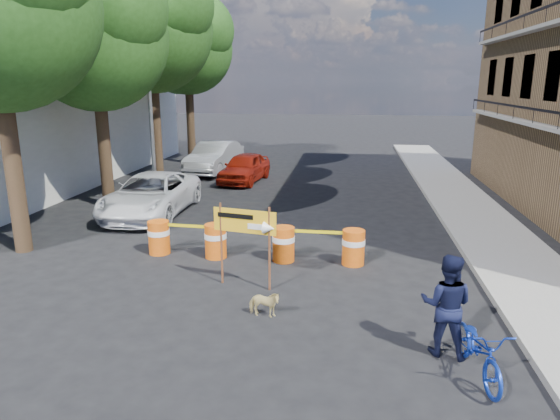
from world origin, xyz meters
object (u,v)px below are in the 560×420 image
(suv_white, at_px, (151,195))
(pedestrian, at_px, (446,305))
(bicycle, at_px, (481,324))
(sedan_red, at_px, (245,168))
(detour_sign, at_px, (253,228))
(barrel_mid_right, at_px, (284,243))
(barrel_mid_left, at_px, (216,240))
(sedan_silver, at_px, (215,157))
(barrel_far_right, at_px, (353,247))
(dog, at_px, (264,304))
(barrel_far_left, at_px, (159,237))

(suv_white, bearing_deg, pedestrian, -44.32)
(bicycle, xyz_separation_m, sedan_red, (-6.83, 14.79, -0.23))
(detour_sign, bearing_deg, barrel_mid_right, 87.96)
(barrel_mid_left, relative_size, pedestrian, 0.51)
(detour_sign, distance_m, sedan_red, 12.19)
(detour_sign, height_order, suv_white, detour_sign)
(detour_sign, distance_m, sedan_silver, 14.83)
(barrel_far_right, bearing_deg, barrel_mid_left, 179.66)
(detour_sign, height_order, dog, detour_sign)
(bicycle, distance_m, dog, 4.01)
(sedan_silver, bearing_deg, barrel_mid_right, -61.27)
(detour_sign, bearing_deg, sedan_silver, 120.22)
(detour_sign, height_order, pedestrian, detour_sign)
(barrel_mid_right, distance_m, sedan_red, 10.55)
(dog, relative_size, sedan_silver, 0.14)
(detour_sign, height_order, sedan_red, detour_sign)
(detour_sign, xyz_separation_m, pedestrian, (3.73, -2.29, -0.50))
(suv_white, bearing_deg, barrel_far_left, -66.03)
(barrel_far_left, xyz_separation_m, pedestrian, (6.67, -4.20, 0.42))
(barrel_mid_right, relative_size, sedan_red, 0.23)
(barrel_far_left, bearing_deg, detour_sign, -33.01)
(sedan_red, bearing_deg, barrel_far_left, -83.94)
(barrel_far_left, xyz_separation_m, sedan_red, (0.24, 9.96, 0.19))
(pedestrian, distance_m, bicycle, 0.75)
(barrel_mid_right, xyz_separation_m, detour_sign, (-0.44, -1.80, 0.92))
(pedestrian, bearing_deg, suv_white, -28.32)
(dog, bearing_deg, barrel_mid_right, 6.82)
(barrel_mid_left, distance_m, barrel_mid_right, 1.80)
(barrel_mid_right, height_order, barrel_far_right, same)
(dog, distance_m, suv_white, 8.80)
(barrel_mid_left, height_order, barrel_mid_right, same)
(barrel_mid_right, height_order, sedan_silver, sedan_silver)
(barrel_mid_left, bearing_deg, barrel_mid_right, -0.44)
(barrel_mid_left, height_order, dog, barrel_mid_left)
(barrel_far_right, xyz_separation_m, sedan_red, (-4.91, 10.08, 0.19))
(sedan_silver, bearing_deg, barrel_far_left, -75.79)
(barrel_far_left, relative_size, barrel_mid_left, 1.00)
(suv_white, height_order, sedan_red, suv_white)
(barrel_far_right, distance_m, dog, 3.63)
(pedestrian, relative_size, suv_white, 0.35)
(barrel_mid_right, bearing_deg, barrel_far_right, -0.23)
(detour_sign, distance_m, bicycle, 5.09)
(barrel_far_right, xyz_separation_m, dog, (-1.74, -3.18, -0.20))
(barrel_mid_right, relative_size, pedestrian, 0.51)
(detour_sign, bearing_deg, barrel_far_left, 158.74)
(barrel_mid_left, bearing_deg, barrel_far_left, 176.57)
(barrel_far_left, distance_m, suv_white, 4.21)
(barrel_mid_right, distance_m, pedestrian, 5.26)
(suv_white, bearing_deg, dog, -54.69)
(barrel_far_right, height_order, sedan_silver, sedan_silver)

